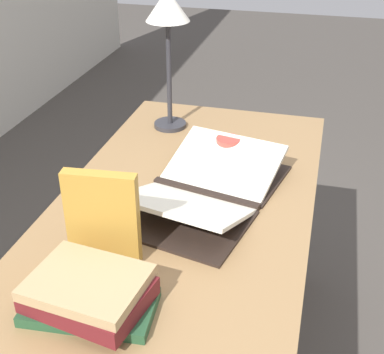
{
  "coord_description": "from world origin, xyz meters",
  "views": [
    {
      "loc": [
        -1.24,
        -0.36,
        1.62
      ],
      "look_at": [
        0.05,
        -0.02,
        0.86
      ],
      "focal_mm": 50.0,
      "sensor_mm": 36.0,
      "label": 1
    }
  ],
  "objects_px": {
    "reading_lamp": "(168,19)",
    "coffee_mug": "(228,151)",
    "open_book": "(205,189)",
    "book_standing_upright": "(102,218)",
    "book_stack_tall": "(89,294)"
  },
  "relations": [
    {
      "from": "book_standing_upright",
      "to": "reading_lamp",
      "type": "height_order",
      "value": "reading_lamp"
    },
    {
      "from": "reading_lamp",
      "to": "coffee_mug",
      "type": "xyz_separation_m",
      "value": [
        -0.23,
        -0.27,
        -0.36
      ]
    },
    {
      "from": "book_standing_upright",
      "to": "reading_lamp",
      "type": "relative_size",
      "value": 0.49
    },
    {
      "from": "open_book",
      "to": "book_standing_upright",
      "type": "height_order",
      "value": "book_standing_upright"
    },
    {
      "from": "open_book",
      "to": "book_stack_tall",
      "type": "height_order",
      "value": "same"
    },
    {
      "from": "book_standing_upright",
      "to": "coffee_mug",
      "type": "height_order",
      "value": "book_standing_upright"
    },
    {
      "from": "book_standing_upright",
      "to": "coffee_mug",
      "type": "xyz_separation_m",
      "value": [
        0.57,
        -0.19,
        -0.08
      ]
    },
    {
      "from": "open_book",
      "to": "book_stack_tall",
      "type": "bearing_deg",
      "value": 178.05
    },
    {
      "from": "open_book",
      "to": "coffee_mug",
      "type": "xyz_separation_m",
      "value": [
        0.23,
        -0.02,
        0.02
      ]
    },
    {
      "from": "open_book",
      "to": "book_standing_upright",
      "type": "relative_size",
      "value": 2.59
    },
    {
      "from": "open_book",
      "to": "coffee_mug",
      "type": "bearing_deg",
      "value": 6.65
    },
    {
      "from": "reading_lamp",
      "to": "coffee_mug",
      "type": "distance_m",
      "value": 0.5
    },
    {
      "from": "reading_lamp",
      "to": "open_book",
      "type": "bearing_deg",
      "value": -151.76
    },
    {
      "from": "book_stack_tall",
      "to": "reading_lamp",
      "type": "xyz_separation_m",
      "value": [
        0.98,
        0.11,
        0.35
      ]
    },
    {
      "from": "book_standing_upright",
      "to": "reading_lamp",
      "type": "xyz_separation_m",
      "value": [
        0.8,
        0.07,
        0.28
      ]
    }
  ]
}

